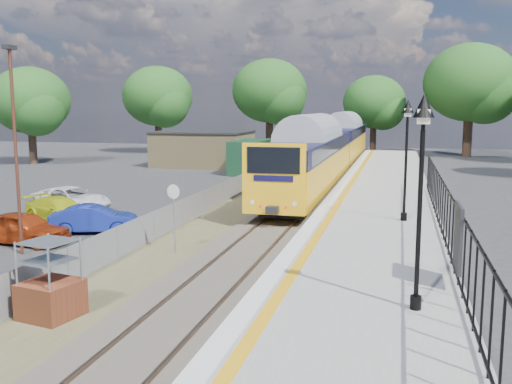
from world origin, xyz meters
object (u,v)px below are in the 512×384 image
(train, at_px, (331,145))
(speed_sign, at_px, (174,208))
(victorian_lamp_north, at_px, (407,132))
(car_white, at_px, (71,199))
(car_yellow, at_px, (60,210))
(car_red, at_px, (23,228))
(carpark_lamp, at_px, (15,138))
(victorian_lamp_south, at_px, (422,152))
(brick_plinth, at_px, (50,281))
(car_blue, at_px, (94,219))

(train, distance_m, speed_sign, 25.06)
(victorian_lamp_north, relative_size, car_white, 1.05)
(victorian_lamp_north, bearing_deg, car_yellow, 178.45)
(car_red, height_order, car_white, car_red)
(car_yellow, relative_size, car_white, 0.90)
(victorian_lamp_north, height_order, carpark_lamp, carpark_lamp)
(carpark_lamp, bearing_deg, victorian_lamp_south, -20.30)
(car_red, bearing_deg, victorian_lamp_south, -108.58)
(brick_plinth, relative_size, car_yellow, 0.51)
(victorian_lamp_south, distance_m, car_blue, 15.91)
(victorian_lamp_south, bearing_deg, speed_sign, 142.31)
(carpark_lamp, xyz_separation_m, car_white, (-3.04, 8.07, -3.54))
(brick_plinth, relative_size, car_white, 0.46)
(victorian_lamp_south, distance_m, car_red, 16.12)
(car_blue, height_order, car_yellow, car_blue)
(brick_plinth, bearing_deg, train, 84.24)
(victorian_lamp_north, height_order, train, victorian_lamp_north)
(carpark_lamp, relative_size, car_red, 1.98)
(carpark_lamp, relative_size, car_blue, 2.05)
(brick_plinth, bearing_deg, carpark_lamp, 131.79)
(victorian_lamp_north, bearing_deg, victorian_lamp_south, -88.85)
(brick_plinth, height_order, car_yellow, brick_plinth)
(brick_plinth, distance_m, speed_sign, 6.71)
(car_red, height_order, car_yellow, car_red)
(train, xyz_separation_m, car_red, (-8.86, -24.86, -1.71))
(victorian_lamp_south, xyz_separation_m, victorian_lamp_north, (-0.20, 10.00, 0.00))
(car_yellow, bearing_deg, brick_plinth, -125.63)
(victorian_lamp_south, bearing_deg, car_blue, 145.44)
(brick_plinth, xyz_separation_m, car_red, (-5.68, 6.70, -0.34))
(train, xyz_separation_m, car_yellow, (-9.91, -20.78, -1.77))
(speed_sign, bearing_deg, victorian_lamp_south, -25.92)
(carpark_lamp, relative_size, car_yellow, 1.86)
(brick_plinth, height_order, car_blue, brick_plinth)
(car_red, bearing_deg, car_blue, -28.35)
(victorian_lamp_north, bearing_deg, speed_sign, -154.86)
(brick_plinth, xyz_separation_m, car_blue, (-4.06, 9.15, -0.38))
(car_yellow, bearing_deg, carpark_lamp, -137.91)
(car_red, bearing_deg, carpark_lamp, -141.31)
(car_yellow, bearing_deg, car_white, 45.00)
(car_white, bearing_deg, brick_plinth, -134.96)
(speed_sign, height_order, car_red, speed_sign)
(train, distance_m, car_blue, 23.62)
(train, distance_m, car_yellow, 23.09)
(carpark_lamp, height_order, car_white, carpark_lamp)
(victorian_lamp_north, height_order, speed_sign, victorian_lamp_north)
(victorian_lamp_south, xyz_separation_m, train, (-5.50, 31.19, -1.96))
(victorian_lamp_north, relative_size, brick_plinth, 2.28)
(car_red, height_order, car_blue, car_red)
(speed_sign, distance_m, carpark_lamp, 6.02)
(speed_sign, height_order, car_blue, speed_sign)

